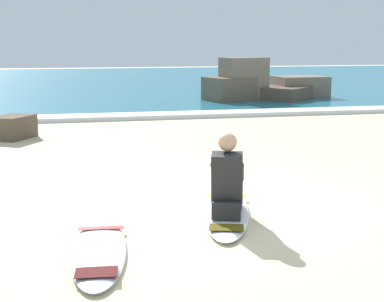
% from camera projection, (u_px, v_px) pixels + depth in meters
% --- Properties ---
extents(ground_plane, '(80.00, 80.00, 0.00)m').
position_uv_depth(ground_plane, '(194.00, 206.00, 7.23)').
color(ground_plane, beige).
extents(sea, '(80.00, 28.00, 0.10)m').
position_uv_depth(sea, '(91.00, 82.00, 28.57)').
color(sea, teal).
rests_on(sea, ground).
extents(breaking_foam, '(80.00, 0.90, 0.11)m').
position_uv_depth(breaking_foam, '(121.00, 117.00, 15.43)').
color(breaking_foam, white).
rests_on(breaking_foam, ground).
extents(surfboard_main, '(1.11, 2.23, 0.08)m').
position_uv_depth(surfboard_main, '(227.00, 212.00, 6.86)').
color(surfboard_main, white).
rests_on(surfboard_main, ground).
extents(surfer_seated, '(0.54, 0.77, 0.95)m').
position_uv_depth(surfer_seated, '(227.00, 183.00, 6.57)').
color(surfer_seated, '#232326').
rests_on(surfer_seated, surfboard_main).
extents(surfboard_spare_near, '(0.73, 2.06, 0.08)m').
position_uv_depth(surfboard_spare_near, '(99.00, 250.00, 5.60)').
color(surfboard_spare_near, silver).
rests_on(surfboard_spare_near, ground).
extents(rock_outcrop_distant, '(4.48, 2.70, 1.49)m').
position_uv_depth(rock_outcrop_distant, '(260.00, 88.00, 19.66)').
color(rock_outcrop_distant, brown).
rests_on(rock_outcrop_distant, ground).
extents(shoreline_rock, '(1.00, 1.09, 0.48)m').
position_uv_depth(shoreline_rock, '(13.00, 127.00, 12.23)').
color(shoreline_rock, brown).
rests_on(shoreline_rock, ground).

